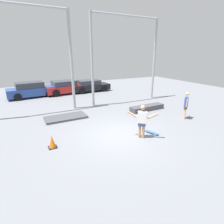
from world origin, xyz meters
The scene contains 12 objects.
ground_plane centered at (0.00, 0.00, 0.00)m, with size 36.00×36.00×0.00m, color slate.
skateboarder centered at (0.86, -0.80, 0.95)m, with size 1.19×1.08×1.72m.
skateboard centered at (1.64, -0.66, 0.06)m, with size 0.47×0.83×0.08m.
grind_box centered at (3.95, 2.72, 0.18)m, with size 2.75×0.69×0.36m, color #47474C.
manual_pad centered at (-1.91, 3.72, 0.07)m, with size 2.65×1.31×0.13m, color #47474C.
canopy_support_left centered at (-3.78, 5.65, 4.19)m, with size 6.19×0.20×6.91m.
canopy_support_right centered at (3.78, 5.65, 4.19)m, with size 6.19×0.20×6.91m.
parked_car_blue centered at (-3.45, 11.12, 0.71)m, with size 4.59×2.16×1.46m.
parked_car_red centered at (-0.18, 11.20, 0.67)m, with size 4.33×2.31×1.36m.
parked_car_black centered at (2.51, 11.10, 0.63)m, with size 4.26×2.05×1.27m.
bystander centered at (5.00, 0.14, 1.00)m, with size 0.49×0.56×1.77m.
traffic_cone centered at (-3.33, 0.22, 0.29)m, with size 0.37×0.37×0.59m.
Camera 1 is at (-4.11, -7.27, 4.09)m, focal length 28.00 mm.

